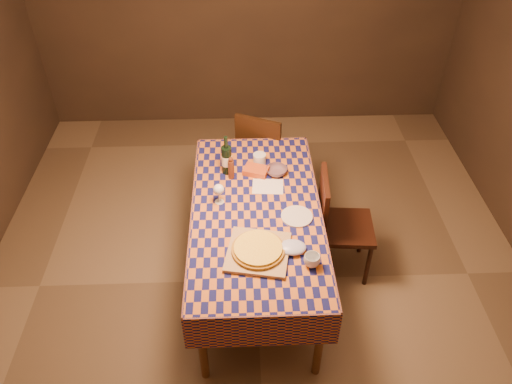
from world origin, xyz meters
TOP-DOWN VIEW (x-y plane):
  - room at (0.00, 0.00)m, footprint 5.00×5.10m
  - dining_table at (0.00, 0.00)m, footprint 0.94×1.84m
  - cutting_board at (-0.00, -0.42)m, footprint 0.47×0.47m
  - pizza at (-0.00, -0.42)m, footprint 0.38×0.38m
  - pepper_mill at (-0.18, 0.38)m, footprint 0.06×0.06m
  - bowl at (0.17, 0.42)m, footprint 0.17×0.17m
  - wine_glass at (-0.27, 0.10)m, footprint 0.09×0.09m
  - wine_bottle at (-0.21, 0.46)m, footprint 0.10×0.10m
  - deli_tub at (0.05, 0.56)m, footprint 0.14×0.14m
  - takeout_container at (0.01, 0.44)m, footprint 0.22×0.19m
  - white_plate at (0.28, -0.08)m, footprint 0.24×0.24m
  - tumbler at (0.33, -0.53)m, footprint 0.14×0.14m
  - flour_patch at (0.10, 0.26)m, footprint 0.25×0.20m
  - flour_bag at (0.22, -0.40)m, footprint 0.20×0.16m
  - chair_far at (0.10, 1.08)m, footprint 0.56×0.56m
  - chair_right at (0.63, 0.13)m, footprint 0.46×0.45m

SIDE VIEW (x-z plane):
  - chair_far at x=0.10m, z-range 0.06..0.99m
  - chair_right at x=0.63m, z-range 0.06..0.99m
  - dining_table at x=0.00m, z-range 0.31..1.08m
  - flour_patch at x=0.10m, z-range 0.77..0.77m
  - white_plate at x=0.28m, z-range 0.77..0.78m
  - cutting_board at x=0.00m, z-range 0.77..0.80m
  - takeout_container at x=0.01m, z-range 0.77..0.82m
  - bowl at x=0.17m, z-range 0.77..0.82m
  - flour_bag at x=0.22m, z-range 0.77..0.83m
  - pizza at x=0.00m, z-range 0.79..0.83m
  - tumbler at x=0.33m, z-range 0.77..0.85m
  - deli_tub at x=0.05m, z-range 0.77..0.86m
  - pepper_mill at x=-0.18m, z-range 0.76..0.96m
  - wine_glass at x=-0.27m, z-range 0.80..0.96m
  - wine_bottle at x=-0.21m, z-range 0.73..1.06m
  - room at x=0.00m, z-range 0.00..2.70m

